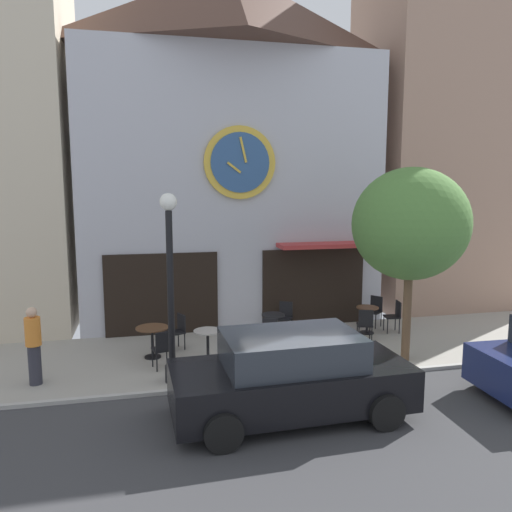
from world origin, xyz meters
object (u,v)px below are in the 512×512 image
(street_tree, at_px, (411,224))
(cafe_chair_near_lamp, at_px, (395,314))
(cafe_chair_facing_street, at_px, (285,315))
(parked_car_black, at_px, (291,376))
(cafe_table_near_door, at_px, (273,324))
(cafe_table_leftmost, at_px, (367,316))
(cafe_table_center_left, at_px, (208,340))
(cafe_chair_facing_wall, at_px, (178,329))
(cafe_chair_right_end, at_px, (365,323))
(street_lamp, at_px, (170,288))
(cafe_chair_corner, at_px, (271,332))
(pedestrian_orange, at_px, (34,345))
(cafe_chair_mid_row, at_px, (163,347))
(cafe_chair_under_awning, at_px, (375,309))
(cafe_table_near_curb, at_px, (152,335))

(street_tree, bearing_deg, cafe_chair_near_lamp, 67.95)
(cafe_chair_facing_street, distance_m, parked_car_black, 5.09)
(cafe_table_near_door, height_order, cafe_table_leftmost, cafe_table_leftmost)
(cafe_table_center_left, bearing_deg, cafe_chair_facing_wall, 120.85)
(cafe_table_center_left, distance_m, cafe_table_near_door, 2.18)
(cafe_chair_near_lamp, distance_m, parked_car_black, 6.18)
(cafe_table_center_left, height_order, cafe_table_leftmost, cafe_table_leftmost)
(cafe_chair_right_end, bearing_deg, cafe_chair_near_lamp, 28.18)
(street_lamp, bearing_deg, street_tree, 1.08)
(cafe_chair_corner, relative_size, pedestrian_orange, 0.54)
(street_tree, bearing_deg, cafe_chair_mid_row, 173.23)
(cafe_chair_under_awning, distance_m, pedestrian_orange, 9.29)
(cafe_chair_facing_street, relative_size, cafe_chair_facing_wall, 1.00)
(cafe_table_center_left, xyz_separation_m, cafe_chair_near_lamp, (5.51, 1.17, 0.01))
(street_tree, distance_m, cafe_chair_under_awning, 3.99)
(cafe_table_center_left, bearing_deg, cafe_chair_near_lamp, 11.97)
(street_tree, bearing_deg, cafe_chair_facing_street, 129.10)
(parked_car_black, bearing_deg, cafe_chair_near_lamp, 44.58)
(cafe_chair_facing_wall, xyz_separation_m, pedestrian_orange, (-3.10, -1.63, 0.33))
(street_lamp, relative_size, cafe_chair_mid_row, 4.47)
(cafe_chair_facing_street, xyz_separation_m, cafe_chair_corner, (-0.79, -1.46, 0.00))
(cafe_table_near_curb, bearing_deg, cafe_chair_facing_street, 18.05)
(cafe_chair_corner, bearing_deg, parked_car_black, -98.51)
(cafe_chair_under_awning, bearing_deg, pedestrian_orange, -164.80)
(cafe_table_center_left, bearing_deg, cafe_chair_right_end, 6.87)
(cafe_table_near_curb, relative_size, cafe_chair_facing_street, 0.87)
(street_tree, height_order, cafe_chair_mid_row, street_tree)
(cafe_chair_facing_street, bearing_deg, pedestrian_orange, -159.26)
(street_tree, xyz_separation_m, cafe_chair_near_lamp, (0.87, 2.15, -2.74))
(cafe_chair_facing_wall, bearing_deg, cafe_table_leftmost, 1.98)
(cafe_table_leftmost, xyz_separation_m, cafe_chair_mid_row, (-5.77, -1.54, 0.02))
(cafe_table_near_door, relative_size, cafe_chair_corner, 0.84)
(street_lamp, distance_m, cafe_chair_corner, 3.25)
(cafe_table_center_left, bearing_deg, parked_car_black, -70.71)
(cafe_table_near_curb, xyz_separation_m, parked_car_black, (2.40, -3.71, 0.19))
(street_lamp, height_order, parked_car_black, street_lamp)
(cafe_chair_facing_street, bearing_deg, cafe_chair_under_awning, 2.14)
(cafe_table_near_curb, distance_m, cafe_table_center_left, 1.40)
(street_lamp, height_order, pedestrian_orange, street_lamp)
(street_tree, xyz_separation_m, cafe_chair_facing_wall, (-5.27, 2.04, -2.74))
(street_tree, relative_size, cafe_table_near_door, 6.04)
(cafe_table_near_door, distance_m, cafe_chair_near_lamp, 3.62)
(cafe_table_near_door, bearing_deg, cafe_chair_corner, -108.90)
(cafe_chair_mid_row, xyz_separation_m, cafe_chair_near_lamp, (6.58, 1.48, 0.00))
(cafe_chair_facing_street, xyz_separation_m, cafe_chair_under_awning, (2.81, 0.10, 0.00))
(street_lamp, xyz_separation_m, cafe_chair_near_lamp, (6.41, 2.26, -1.51))
(cafe_chair_mid_row, bearing_deg, parked_car_black, -52.69)
(cafe_chair_right_end, bearing_deg, pedestrian_orange, -172.18)
(cafe_chair_right_end, bearing_deg, street_lamp, -162.80)
(cafe_chair_right_end, height_order, cafe_chair_corner, same)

